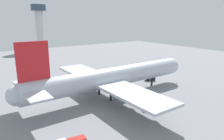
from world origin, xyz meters
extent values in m
plane|color=gray|center=(0.00, 0.00, 0.00)|extent=(237.44, 237.44, 0.00)
cylinder|color=silver|center=(0.00, 0.00, 5.93)|extent=(54.03, 5.82, 5.82)
sphere|color=silver|center=(27.02, 0.00, 5.93)|extent=(5.70, 5.70, 5.70)
sphere|color=silver|center=(-27.02, 0.00, 5.93)|extent=(4.95, 4.95, 4.95)
cube|color=red|center=(-22.69, 0.00, 13.49)|extent=(7.56, 0.50, 9.31)
cube|color=silver|center=(-23.77, -4.67, 6.80)|extent=(4.86, 8.73, 0.36)
cube|color=silver|center=(-23.77, 4.67, 6.80)|extent=(4.86, 8.73, 0.36)
cube|color=silver|center=(-2.70, -13.15, 5.05)|extent=(9.19, 22.81, 0.70)
cube|color=silver|center=(-2.70, 13.15, 5.05)|extent=(9.19, 22.81, 0.70)
cylinder|color=gray|center=(-1.70, -9.73, 3.48)|extent=(4.66, 2.44, 2.44)
cylinder|color=gray|center=(-1.70, -18.17, 3.48)|extent=(4.66, 2.44, 2.44)
cylinder|color=gray|center=(-1.70, 9.73, 3.48)|extent=(4.66, 2.44, 2.44)
cylinder|color=gray|center=(-1.70, 18.17, 3.48)|extent=(4.66, 2.44, 2.44)
cylinder|color=black|center=(17.29, 0.00, 1.51)|extent=(0.70, 0.70, 3.02)
cylinder|color=black|center=(-2.70, -3.20, 1.51)|extent=(0.70, 0.70, 3.02)
cylinder|color=black|center=(-2.70, 3.20, 1.51)|extent=(0.70, 0.70, 3.02)
cube|color=#333338|center=(-14.43, 12.87, 1.44)|extent=(1.83, 2.09, 1.91)
cube|color=#B21E19|center=(-16.41, 13.18, 1.00)|extent=(2.71, 2.23, 1.04)
cylinder|color=black|center=(-14.57, 11.85, 0.48)|extent=(1.00, 0.42, 0.97)
cylinder|color=black|center=(-14.25, 13.89, 0.48)|extent=(1.00, 0.42, 0.97)
cylinder|color=black|center=(-17.02, 12.23, 0.48)|extent=(1.00, 0.42, 0.97)
cylinder|color=black|center=(-16.71, 14.27, 0.48)|extent=(1.00, 0.42, 0.97)
cube|color=#2D5193|center=(22.79, 4.50, 1.40)|extent=(1.75, 2.06, 1.86)
cube|color=#2D5193|center=(21.00, 5.21, 1.07)|extent=(3.11, 2.59, 1.18)
cylinder|color=black|center=(22.31, 3.66, 0.47)|extent=(0.99, 0.61, 0.95)
cylinder|color=black|center=(23.02, 5.44, 0.47)|extent=(0.99, 0.61, 0.95)
cylinder|color=black|center=(20.09, 4.53, 0.47)|extent=(0.99, 0.61, 0.95)
cylinder|color=black|center=(20.79, 6.32, 0.47)|extent=(0.99, 0.61, 0.95)
cone|color=orange|center=(26.71, -3.63, 0.32)|extent=(0.45, 0.45, 0.64)
cylinder|color=silver|center=(13.44, 115.26, 14.55)|extent=(5.78, 5.78, 29.09)
cylinder|color=#334756|center=(13.44, 115.26, 31.40)|extent=(10.98, 10.98, 4.61)
camera|label=1|loc=(-35.07, -49.76, 23.16)|focal=33.38mm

